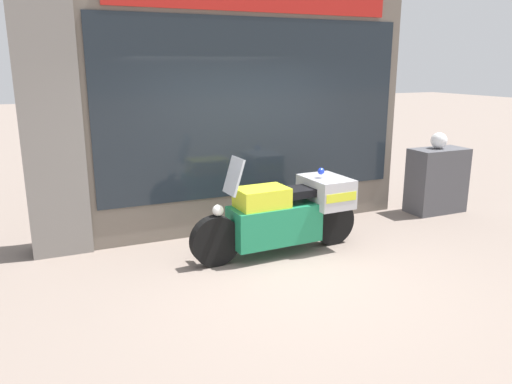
{
  "coord_description": "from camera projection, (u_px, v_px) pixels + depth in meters",
  "views": [
    {
      "loc": [
        -2.59,
        -4.73,
        2.39
      ],
      "look_at": [
        0.06,
        1.22,
        0.72
      ],
      "focal_mm": 35.0,
      "sensor_mm": 36.0,
      "label": 1
    }
  ],
  "objects": [
    {
      "name": "white_helmet",
      "position": [
        439.0,
        140.0,
        8.09
      ],
      "size": [
        0.26,
        0.26,
        0.26
      ],
      "primitive_type": "sphere",
      "color": "white",
      "rests_on": "utility_cabinet"
    },
    {
      "name": "shop_building",
      "position": [
        207.0,
        112.0,
        7.0
      ],
      "size": [
        5.53,
        0.55,
        3.47
      ],
      "color": "#6B6056",
      "rests_on": "ground"
    },
    {
      "name": "utility_cabinet",
      "position": [
        437.0,
        180.0,
        8.23
      ],
      "size": [
        0.94,
        0.49,
        1.06
      ],
      "primitive_type": "cube",
      "color": "#4C4C51",
      "rests_on": "ground"
    },
    {
      "name": "paramedic_motorcycle",
      "position": [
        288.0,
        212.0,
        6.42
      ],
      "size": [
        2.34,
        0.74,
        1.32
      ],
      "rotation": [
        0.0,
        0.0,
        3.18
      ],
      "color": "black",
      "rests_on": "ground"
    },
    {
      "name": "window_display",
      "position": [
        249.0,
        196.0,
        7.6
      ],
      "size": [
        4.35,
        0.3,
        1.85
      ],
      "color": "slate",
      "rests_on": "ground"
    },
    {
      "name": "ground_plane",
      "position": [
        294.0,
        276.0,
        5.8
      ],
      "size": [
        60.0,
        60.0,
        0.0
      ],
      "primitive_type": "plane",
      "color": "gray"
    }
  ]
}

